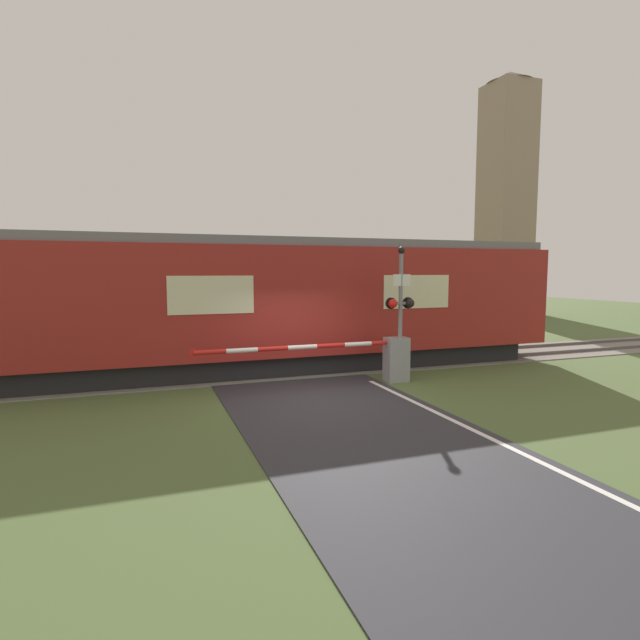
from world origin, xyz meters
The scene contains 7 objects.
ground_plane centered at (0.00, 0.00, 0.00)m, with size 80.00×80.00×0.00m, color #4C6033.
road_strip centered at (0.01, -8.00, 0.01)m, with size 4.31×20.00×0.02m.
track_bed centered at (0.00, 3.49, 0.02)m, with size 36.00×3.20×0.13m.
train centered at (-2.10, 3.49, 1.98)m, with size 21.61×3.04×3.87m.
crossing_barrier centered at (2.15, 0.88, 0.68)m, with size 5.70×0.44×1.18m.
signal_post centered at (2.67, 0.81, 2.03)m, with size 0.81×0.26×3.58m.
distant_building centered at (20.97, 18.75, 8.47)m, with size 3.27×3.27×16.77m.
Camera 1 is at (-3.79, -10.83, 2.95)m, focal length 28.00 mm.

